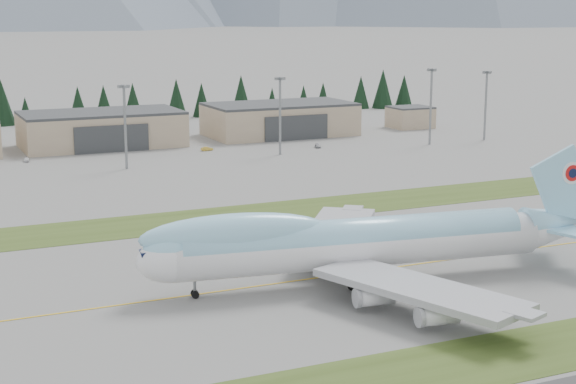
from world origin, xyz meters
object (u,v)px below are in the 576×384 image
hangar_center (102,129)px  service_vehicle_b (207,151)px  hangar_right (280,119)px  service_vehicle_a (27,162)px  boeing_747_freighter (356,242)px  service_vehicle_c (318,148)px

hangar_center → service_vehicle_b: bearing=-39.5°
hangar_right → service_vehicle_a: size_ratio=13.92×
boeing_747_freighter → hangar_right: boeing_747_freighter is taller
hangar_center → service_vehicle_a: 32.57m
hangar_center → service_vehicle_c: bearing=-26.8°
hangar_right → service_vehicle_b: bearing=-147.0°
hangar_right → service_vehicle_c: (-0.65, -30.00, -5.39)m
service_vehicle_b → service_vehicle_a: bearing=84.7°
boeing_747_freighter → service_vehicle_b: size_ratio=21.02×
service_vehicle_a → hangar_center: bearing=46.5°
hangar_right → service_vehicle_a: (-85.50, -19.52, -5.39)m
boeing_747_freighter → service_vehicle_b: boeing_747_freighter is taller
hangar_right → boeing_747_freighter: bearing=-109.9°
hangar_right → service_vehicle_c: bearing=-91.2°
hangar_center → service_vehicle_a: size_ratio=13.92×
hangar_right → service_vehicle_b: 40.35m
hangar_right → service_vehicle_a: bearing=-167.1°
hangar_center → service_vehicle_b: hangar_center is taller
boeing_747_freighter → service_vehicle_a: bearing=110.6°
service_vehicle_a → boeing_747_freighter: bearing=-68.6°
boeing_747_freighter → service_vehicle_c: size_ratio=18.92×
boeing_747_freighter → hangar_right: 164.51m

